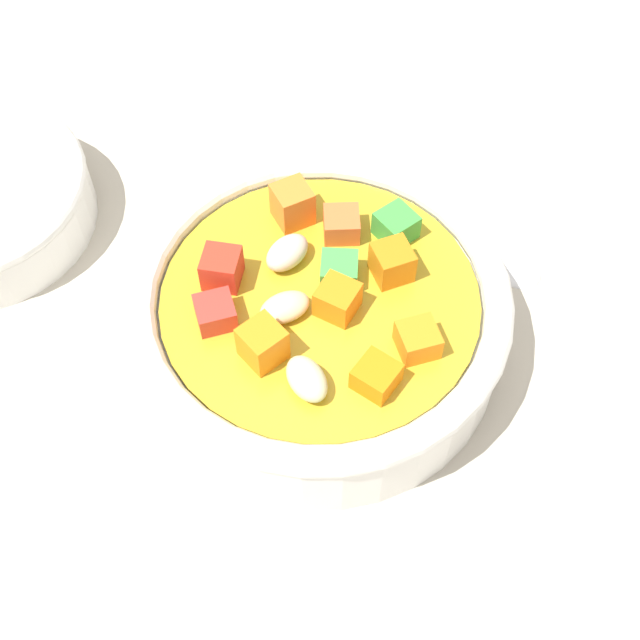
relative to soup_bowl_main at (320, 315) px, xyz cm
name	(u,v)px	position (x,y,z in cm)	size (l,w,h in cm)	color
ground_plane	(320,354)	(0.00, 0.01, -3.77)	(140.00, 140.00, 2.00)	#BAB2A0
soup_bowl_main	(320,315)	(0.00, 0.00, 0.00)	(18.81, 18.81, 6.41)	white
spoon	(595,356)	(-8.21, 11.72, -2.42)	(10.18, 21.21, 0.76)	silver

